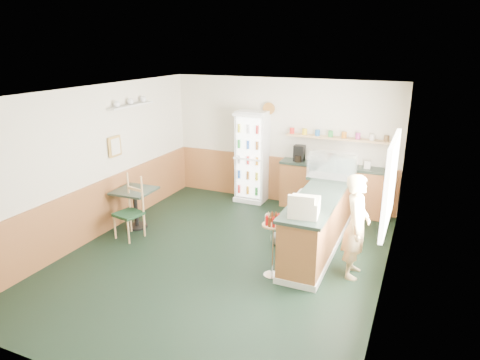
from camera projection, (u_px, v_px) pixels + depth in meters
The scene contains 13 objects.
ground at pixel (222, 258), 7.06m from camera, with size 6.00×6.00×0.00m, color black.
room_envelope at pixel (228, 157), 7.32m from camera, with size 5.04×6.02×2.72m.
service_counter at pixel (320, 222), 7.34m from camera, with size 0.68×3.01×1.01m.
back_counter at pixel (332, 186), 8.88m from camera, with size 2.24×0.42×1.69m.
drinks_fridge at pixel (252, 157), 9.38m from camera, with size 0.66×0.54×2.01m.
display_case at pixel (332, 167), 7.74m from camera, with size 0.85×0.44×0.48m.
cash_register at pixel (304, 207), 6.17m from camera, with size 0.42×0.44×0.24m, color beige.
shopkeeper at pixel (356, 226), 6.32m from camera, with size 0.53×0.38×1.60m, color tan.
condiment_stand at pixel (272, 235), 6.32m from camera, with size 0.32×0.32×0.99m.
newspaper_rack at pixel (299, 213), 7.37m from camera, with size 0.09×0.47×0.74m.
cafe_table at pixel (135, 201), 8.08m from camera, with size 0.72×0.72×0.76m.
cafe_chair at pixel (131, 205), 7.71m from camera, with size 0.50×0.50×1.15m.
dog_doorstop at pixel (276, 238), 7.49m from camera, with size 0.22×0.29×0.27m.
Camera 1 is at (2.81, -5.68, 3.39)m, focal length 32.00 mm.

